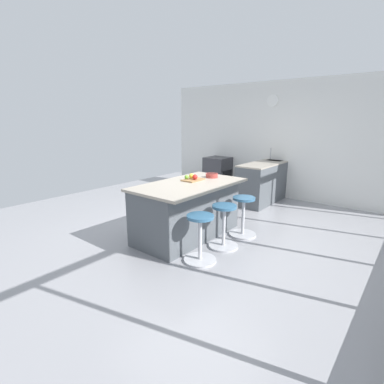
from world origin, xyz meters
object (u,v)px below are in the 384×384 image
at_px(stool_near_camera, 200,240).
at_px(apple_red, 195,177).
at_px(oven_range, 218,173).
at_px(stool_middle, 224,228).
at_px(cutting_board, 193,180).
at_px(apple_green, 187,177).
at_px(stool_by_window, 243,218).
at_px(kitchen_island, 187,209).
at_px(fruit_bowl, 212,175).
at_px(apple_yellow, 191,176).

relative_size(stool_near_camera, apple_red, 7.45).
bearing_deg(stool_near_camera, oven_range, -149.17).
height_order(stool_middle, cutting_board, cutting_board).
bearing_deg(stool_near_camera, stool_middle, 180.00).
distance_m(oven_range, stool_near_camera, 4.21).
bearing_deg(apple_green, stool_middle, 80.19).
bearing_deg(stool_by_window, apple_green, -62.55).
distance_m(kitchen_island, fruit_bowl, 0.77).
height_order(stool_by_window, cutting_board, cutting_board).
xyz_separation_m(apple_green, fruit_bowl, (-0.46, 0.18, -0.02)).
xyz_separation_m(kitchen_island, stool_near_camera, (0.58, 0.70, -0.14)).
height_order(stool_middle, apple_red, apple_red).
xyz_separation_m(kitchen_island, fruit_bowl, (-0.60, 0.05, 0.48)).
distance_m(oven_range, fruit_bowl, 2.90).
distance_m(stool_middle, apple_yellow, 1.06).
bearing_deg(kitchen_island, oven_range, -154.39).
relative_size(stool_by_window, apple_green, 9.21).
xyz_separation_m(oven_range, kitchen_island, (3.03, 1.45, 0.01)).
height_order(stool_near_camera, apple_yellow, apple_yellow).
height_order(kitchen_island, stool_by_window, kitchen_island).
xyz_separation_m(stool_middle, fruit_bowl, (-0.60, -0.65, 0.62)).
distance_m(kitchen_island, stool_by_window, 0.92).
distance_m(kitchen_island, apple_yellow, 0.57).
relative_size(apple_green, apple_red, 0.81).
xyz_separation_m(apple_yellow, apple_red, (0.05, 0.11, 0.00)).
bearing_deg(cutting_board, stool_by_window, 115.87).
relative_size(oven_range, fruit_bowl, 4.21).
bearing_deg(oven_range, kitchen_island, 25.61).
distance_m(apple_red, fruit_bowl, 0.41).
bearing_deg(fruit_bowl, apple_yellow, -24.04).
bearing_deg(apple_red, cutting_board, -110.70).
relative_size(oven_range, cutting_board, 2.42).
relative_size(cutting_board, apple_red, 4.12).
xyz_separation_m(oven_range, cutting_board, (2.82, 1.40, 0.46)).
height_order(stool_by_window, stool_middle, same).
relative_size(apple_yellow, apple_red, 0.96).
bearing_deg(cutting_board, apple_yellow, -116.44).
xyz_separation_m(oven_range, apple_yellow, (2.79, 1.34, 0.51)).
height_order(stool_by_window, apple_green, apple_green).
distance_m(stool_by_window, cutting_board, 1.02).
bearing_deg(fruit_bowl, stool_by_window, 87.85).
distance_m(stool_by_window, stool_middle, 0.58).
distance_m(apple_green, apple_red, 0.14).
xyz_separation_m(stool_near_camera, apple_green, (-0.72, -0.83, 0.64)).
relative_size(stool_by_window, cutting_board, 1.81).
relative_size(cutting_board, apple_yellow, 4.29).
relative_size(kitchen_island, fruit_bowl, 8.87).
bearing_deg(stool_by_window, kitchen_island, -50.52).
height_order(stool_by_window, fruit_bowl, fruit_bowl).
bearing_deg(apple_green, stool_near_camera, 49.13).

